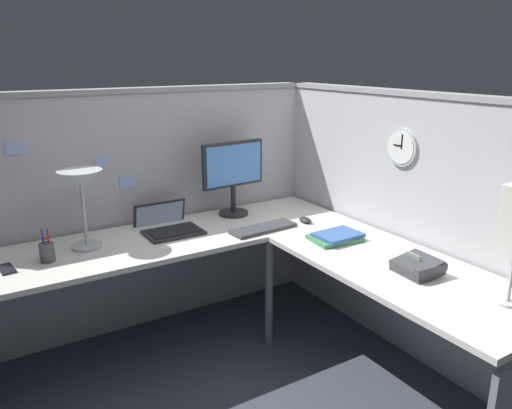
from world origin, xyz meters
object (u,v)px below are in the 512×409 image
keyboard (263,228)px  cell_phone (6,269)px  computer_mouse (305,220)px  desk_lamp_dome (81,185)px  wall_clock (402,147)px  office_phone (418,267)px  laptop (167,225)px  pen_cup (47,252)px  monitor (233,172)px  book_stack (336,237)px

keyboard → cell_phone: 1.44m
computer_mouse → desk_lamp_dome: bearing=167.3°
computer_mouse → wall_clock: size_ratio=0.47×
cell_phone → office_phone: 2.06m
laptop → computer_mouse: 0.88m
laptop → desk_lamp_dome: desk_lamp_dome is taller
laptop → wall_clock: wall_clock is taller
laptop → computer_mouse: bearing=-23.2°
computer_mouse → pen_cup: size_ratio=0.58×
office_phone → laptop: bearing=121.8°
computer_mouse → office_phone: size_ratio=0.48×
cell_phone → pen_cup: bearing=-4.8°
monitor → computer_mouse: (0.31, -0.40, -0.28)m
office_phone → book_stack: 0.58m
keyboard → pen_cup: 1.24m
desk_lamp_dome → wall_clock: 1.82m
laptop → wall_clock: 1.49m
keyboard → book_stack: book_stack is taller
monitor → book_stack: 0.84m
monitor → wall_clock: (0.63, -0.86, 0.24)m
monitor → cell_phone: monitor is taller
computer_mouse → cell_phone: size_ratio=0.72×
monitor → laptop: monitor is taller
monitor → laptop: 0.57m
wall_clock → pen_cup: bearing=160.3°
keyboard → monitor: bearing=86.1°
computer_mouse → cell_phone: bearing=173.7°
desk_lamp_dome → cell_phone: 0.57m
keyboard → pen_cup: pen_cup is taller
desk_lamp_dome → office_phone: desk_lamp_dome is taller
laptop → office_phone: laptop is taller
computer_mouse → pen_cup: (-1.54, 0.20, 0.04)m
laptop → pen_cup: (-0.73, -0.15, 0.03)m
monitor → keyboard: size_ratio=1.16×
keyboard → pen_cup: (-1.23, 0.18, 0.04)m
keyboard → computer_mouse: computer_mouse is taller
keyboard → computer_mouse: 0.31m
pen_cup → office_phone: size_ratio=0.83×
laptop → keyboard: (0.50, -0.33, -0.01)m
keyboard → pen_cup: size_ratio=2.39×
desk_lamp_dome → laptop: bearing=5.7°
keyboard → desk_lamp_dome: bearing=160.7°
monitor → keyboard: monitor is taller
desk_lamp_dome → office_phone: bearing=-43.6°
pen_cup → wall_clock: wall_clock is taller
computer_mouse → laptop: bearing=156.8°
keyboard → book_stack: 0.46m
keyboard → cell_phone: (-1.43, 0.17, -0.01)m
computer_mouse → wall_clock: 0.77m
computer_mouse → pen_cup: 1.55m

